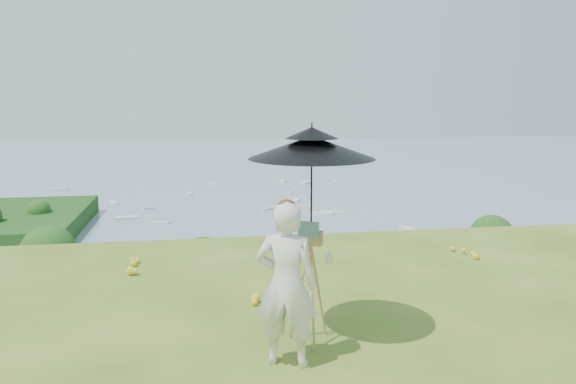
{
  "coord_description": "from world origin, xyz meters",
  "views": [
    {
      "loc": [
        -2.9,
        -3.75,
        2.77
      ],
      "look_at": [
        -1.55,
        4.63,
        1.29
      ],
      "focal_mm": 35.0,
      "sensor_mm": 36.0,
      "label": 1
    }
  ],
  "objects": [
    {
      "name": "bay_water",
      "position": [
        0.0,
        240.0,
        -34.0
      ],
      "size": [
        700.0,
        700.0,
        0.0
      ],
      "primitive_type": "plane",
      "color": "slate",
      "rests_on": "ground"
    },
    {
      "name": "painter",
      "position": [
        -2.05,
        1.63,
        0.87
      ],
      "size": [
        0.73,
        0.6,
        1.73
      ],
      "primitive_type": "imported",
      "rotation": [
        0.0,
        0.0,
        2.8
      ],
      "color": "beige",
      "rests_on": "ground"
    },
    {
      "name": "painter_cap",
      "position": [
        -2.05,
        1.63,
        1.68
      ],
      "size": [
        0.32,
        0.33,
        0.1
      ],
      "primitive_type": null,
      "rotation": [
        0.0,
        0.0,
        -0.54
      ],
      "color": "#D5757F",
      "rests_on": "painter"
    },
    {
      "name": "harbor_town",
      "position": [
        0.0,
        75.0,
        -29.5
      ],
      "size": [
        110.0,
        22.0,
        5.0
      ],
      "primitive_type": null,
      "color": "silver",
      "rests_on": "shoreline_tier"
    },
    {
      "name": "sun_umbrella",
      "position": [
        -1.69,
        2.16,
        1.82
      ],
      "size": [
        1.84,
        1.84,
        1.32
      ],
      "primitive_type": null,
      "rotation": [
        0.0,
        0.0,
        -0.44
      ],
      "color": "black",
      "rests_on": "field_easel"
    },
    {
      "name": "field_easel",
      "position": [
        -1.7,
        2.14,
        0.7
      ],
      "size": [
        0.73,
        0.73,
        1.41
      ],
      "primitive_type": null,
      "rotation": [
        0.0,
        0.0,
        -0.52
      ],
      "color": "#B07649",
      "rests_on": "ground"
    },
    {
      "name": "slope_trees",
      "position": [
        0.0,
        35.0,
        -15.0
      ],
      "size": [
        110.0,
        50.0,
        6.0
      ],
      "primitive_type": null,
      "color": "#204615",
      "rests_on": "forest_slope"
    },
    {
      "name": "shoreline_tier",
      "position": [
        0.0,
        75.0,
        -36.0
      ],
      "size": [
        170.0,
        28.0,
        8.0
      ],
      "primitive_type": "cube",
      "color": "#6F6959",
      "rests_on": "bay_water"
    },
    {
      "name": "moored_boats",
      "position": [
        -12.5,
        161.0,
        -33.65
      ],
      "size": [
        140.0,
        140.0,
        0.7
      ],
      "primitive_type": null,
      "color": "silver",
      "rests_on": "bay_water"
    }
  ]
}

